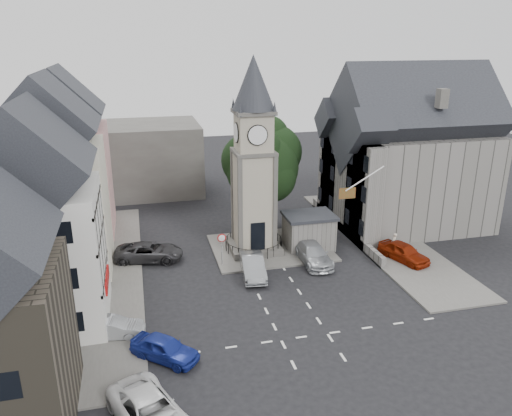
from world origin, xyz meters
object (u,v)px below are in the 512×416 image
object	(u,v)px
clock_tower	(254,159)
car_west_blue	(165,348)
car_east_red	(404,252)
pedestrian	(394,243)
stone_shelter	(309,231)

from	to	relation	value
clock_tower	car_west_blue	size ratio (longest dim) A/B	3.93
car_east_red	pedestrian	distance (m)	1.73
clock_tower	pedestrian	world-z (taller)	clock_tower
stone_shelter	pedestrian	distance (m)	7.28
car_east_red	pedestrian	size ratio (longest dim) A/B	2.58
clock_tower	stone_shelter	world-z (taller)	clock_tower
car_east_red	clock_tower	bearing A→B (deg)	136.62
clock_tower	car_east_red	xyz separation A→B (m)	(11.48, -4.99, -7.35)
stone_shelter	car_east_red	world-z (taller)	stone_shelter
car_west_blue	pedestrian	xyz separation A→B (m)	(20.00, 10.43, 0.17)
pedestrian	clock_tower	bearing A→B (deg)	-59.54
car_west_blue	stone_shelter	bearing A→B (deg)	-4.85
stone_shelter	car_west_blue	size ratio (longest dim) A/B	1.04
car_west_blue	car_east_red	size ratio (longest dim) A/B	0.91
stone_shelter	car_west_blue	xyz separation A→B (m)	(-13.30, -13.21, -0.84)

